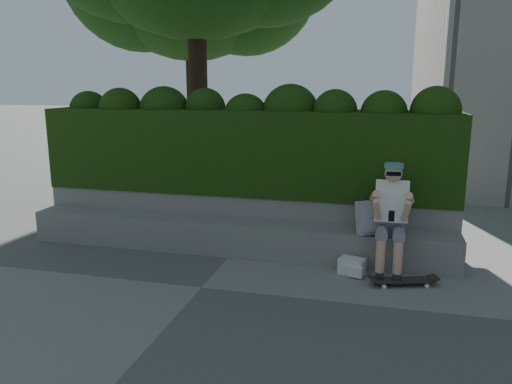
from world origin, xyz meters
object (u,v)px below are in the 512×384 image
(skateboard, at_px, (403,280))
(backpack_plaid, at_px, (369,218))
(person, at_px, (391,214))
(backpack_ground, at_px, (352,266))

(skateboard, height_order, backpack_plaid, backpack_plaid)
(person, relative_size, skateboard, 1.86)
(backpack_plaid, bearing_deg, skateboard, -79.31)
(skateboard, xyz_separation_m, backpack_plaid, (-0.44, 0.50, 0.60))
(person, distance_m, backpack_plaid, 0.29)
(person, bearing_deg, backpack_plaid, 162.94)
(backpack_plaid, xyz_separation_m, backpack_ground, (-0.17, -0.27, -0.57))
(person, distance_m, backpack_ground, 0.81)
(person, distance_m, skateboard, 0.83)
(skateboard, relative_size, backpack_ground, 2.44)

